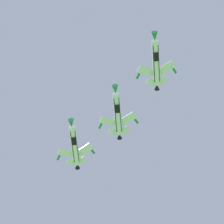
# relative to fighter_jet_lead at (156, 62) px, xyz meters

# --- Properties ---
(fighter_jet_lead) EXTENTS (10.56, 15.93, 4.39)m
(fighter_jet_lead) POSITION_rel_fighter_jet_lead_xyz_m (0.00, 0.00, 0.00)
(fighter_jet_lead) COLOR silver
(fighter_jet_left_wing) EXTENTS (10.60, 15.93, 4.39)m
(fighter_jet_left_wing) POSITION_rel_fighter_jet_lead_xyz_m (-10.82, 11.90, -3.12)
(fighter_jet_left_wing) COLOR silver
(fighter_jet_right_wing) EXTENTS (10.52, 15.93, 4.38)m
(fighter_jet_right_wing) POSITION_rel_fighter_jet_lead_xyz_m (-23.41, 21.63, -1.47)
(fighter_jet_right_wing) COLOR silver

